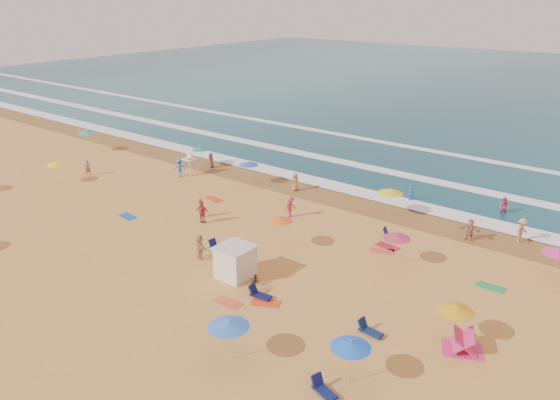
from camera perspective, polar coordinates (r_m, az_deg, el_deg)
The scene contains 13 objects.
ground at distance 41.33m, azimuth -7.19°, elevation -3.72°, with size 220.00×220.00×0.00m, color gold.
ocean at distance 114.70m, azimuth 24.44°, elevation 10.53°, with size 220.00×140.00×0.18m, color #0C4756.
wet_sand at distance 50.17m, azimuth 2.92°, elevation 0.96°, with size 220.00×220.00×0.00m, color olive.
surf_foam at distance 57.22m, azimuth 8.05°, elevation 3.42°, with size 200.00×18.70×0.05m.
cabana at distance 35.06m, azimuth -4.70°, elevation -6.52°, with size 2.00×2.00×2.00m, color silver.
cabana_roof at distance 34.59m, azimuth -4.75°, elevation -4.96°, with size 2.20×2.20×0.12m, color silver.
bicycle at distance 34.00m, azimuth -2.63°, elevation -8.44°, with size 0.61×1.76×0.92m, color black.
lifeguard_stand at distance 55.24m, azimuth -9.42°, elevation 3.73°, with size 1.20×1.20×2.10m, color white, non-canonical shape.
beach_umbrellas at distance 40.01m, azimuth -5.97°, elevation -1.27°, with size 56.22×28.15×0.81m.
loungers at distance 35.48m, azimuth -5.73°, elevation -7.73°, with size 59.41×23.65×0.34m.
towels at distance 37.57m, azimuth -7.10°, elevation -6.33°, with size 39.29×22.69×0.03m.
popup_tents at distance 31.73m, azimuth 25.11°, elevation -12.70°, with size 8.05×7.57×1.20m.
beachgoers at distance 44.70m, azimuth 0.88°, elevation -0.43°, with size 47.28×25.54×2.14m.
Camera 1 is at (27.04, -26.14, 17.14)m, focal length 35.00 mm.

